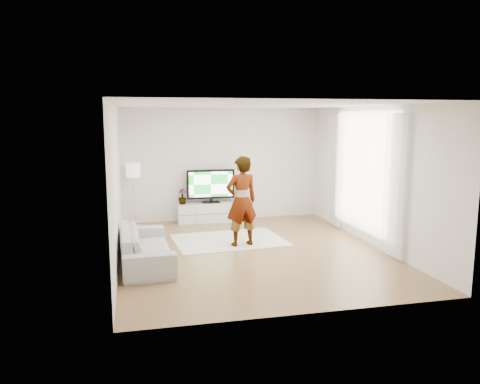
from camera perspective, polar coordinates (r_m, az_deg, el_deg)
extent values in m
plane|color=olive|center=(9.16, 1.47, -7.21)|extent=(6.00, 6.00, 0.00)
plane|color=white|center=(8.79, 1.54, 10.58)|extent=(6.00, 6.00, 0.00)
cube|color=silver|center=(8.60, -14.85, 0.95)|extent=(0.02, 6.00, 2.80)
cube|color=silver|center=(9.79, 15.83, 1.88)|extent=(0.02, 6.00, 2.80)
cube|color=silver|center=(11.78, -2.14, 3.39)|extent=(5.00, 0.02, 2.80)
cube|color=silver|center=(6.05, 8.61, -2.21)|extent=(5.00, 0.02, 2.80)
cube|color=white|center=(10.04, 14.92, 2.38)|extent=(0.01, 2.60, 2.50)
cube|color=white|center=(8.89, 18.33, 0.73)|extent=(0.04, 0.70, 2.60)
cube|color=white|center=(11.18, 11.44, 2.65)|extent=(0.04, 0.70, 2.60)
cube|color=silver|center=(11.67, -3.53, -2.47)|extent=(1.67, 0.47, 0.47)
cube|color=black|center=(11.44, -3.34, -2.70)|extent=(1.62, 0.00, 0.01)
cube|color=black|center=(11.38, -5.41, -2.79)|extent=(0.01, 0.00, 0.41)
cube|color=black|center=(11.51, -1.29, -2.61)|extent=(0.01, 0.00, 0.41)
cube|color=black|center=(11.65, -3.57, -1.26)|extent=(0.43, 0.23, 0.02)
cube|color=black|center=(11.64, -3.57, -1.00)|extent=(0.09, 0.05, 0.09)
cube|color=black|center=(11.58, -3.59, 0.97)|extent=(1.19, 0.06, 0.72)
cube|color=#178F26|center=(11.54, -3.56, 0.94)|extent=(1.08, 0.01, 0.62)
cube|color=white|center=(11.74, -0.03, -0.62)|extent=(0.07, 0.18, 0.24)
cube|color=#4CB2FF|center=(11.65, 0.06, -0.59)|extent=(0.01, 0.00, 0.13)
imported|color=#3F7238|center=(11.50, -7.04, -0.55)|extent=(0.26, 0.26, 0.38)
cube|color=white|center=(9.94, -1.37, -5.86)|extent=(2.39, 1.81, 0.01)
imported|color=#334772|center=(9.33, 0.19, -1.12)|extent=(0.73, 0.55, 1.81)
imported|color=#A6A7A2|center=(8.50, -11.43, -6.48)|extent=(0.93, 2.20, 0.63)
cylinder|color=silver|center=(11.50, -12.66, -3.99)|extent=(0.26, 0.26, 0.02)
cylinder|color=silver|center=(11.39, -12.77, -1.10)|extent=(0.03, 0.03, 1.16)
cylinder|color=white|center=(11.28, -12.90, 2.61)|extent=(0.33, 0.33, 0.32)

